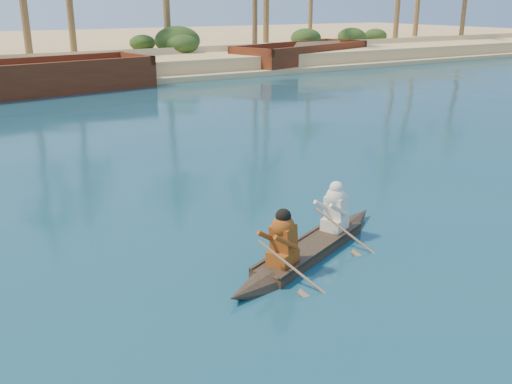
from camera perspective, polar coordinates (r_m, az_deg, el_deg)
ground at (r=14.24m, az=-13.92°, el=-2.80°), size 160.00×160.00×0.00m
canoe at (r=12.00m, az=5.46°, el=-4.89°), size 5.35×2.84×1.52m
barge_mid at (r=36.05m, az=-20.98°, el=10.48°), size 13.71×6.31×2.20m
barge_right at (r=48.10m, az=4.62°, el=13.32°), size 13.73×8.08×2.17m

